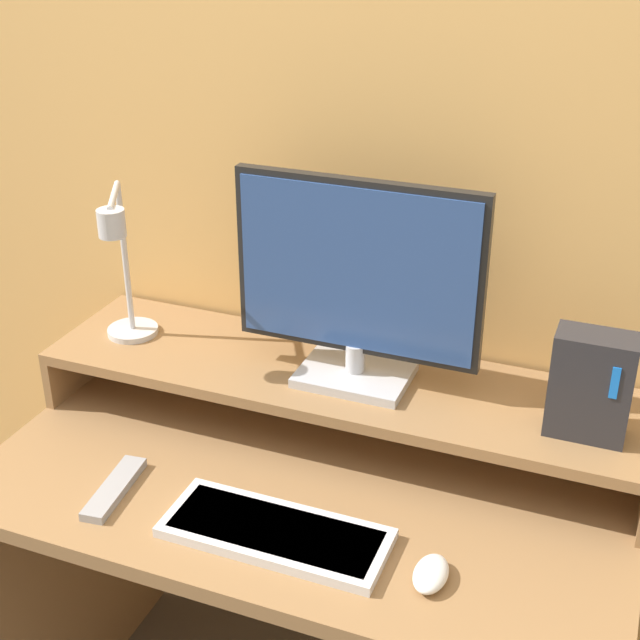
% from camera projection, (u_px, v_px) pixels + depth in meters
% --- Properties ---
extents(wall_back, '(6.00, 0.05, 2.50)m').
position_uv_depth(wall_back, '(376.00, 159.00, 1.68)').
color(wall_back, '#E5AD60').
rests_on(wall_back, ground_plane).
extents(desk, '(1.17, 0.64, 0.76)m').
position_uv_depth(desk, '(308.00, 572.00, 1.71)').
color(desk, olive).
rests_on(desk, ground_plane).
extents(monitor_shelf, '(1.17, 0.30, 0.12)m').
position_uv_depth(monitor_shelf, '(340.00, 382.00, 1.70)').
color(monitor_shelf, olive).
rests_on(monitor_shelf, desk).
extents(monitor, '(0.46, 0.16, 0.39)m').
position_uv_depth(monitor, '(357.00, 282.00, 1.59)').
color(monitor, '#BCBCC1').
rests_on(monitor, monitor_shelf).
extents(desk_lamp, '(0.15, 0.21, 0.33)m').
position_uv_depth(desk_lamp, '(123.00, 273.00, 1.71)').
color(desk_lamp, silver).
rests_on(desk_lamp, monitor_shelf).
extents(router_dock, '(0.13, 0.08, 0.19)m').
position_uv_depth(router_dock, '(591.00, 385.00, 1.47)').
color(router_dock, '#28282D').
rests_on(router_dock, monitor_shelf).
extents(keyboard, '(0.38, 0.15, 0.02)m').
position_uv_depth(keyboard, '(276.00, 532.00, 1.46)').
color(keyboard, silver).
rests_on(keyboard, desk).
extents(mouse, '(0.05, 0.09, 0.03)m').
position_uv_depth(mouse, '(431.00, 574.00, 1.37)').
color(mouse, white).
rests_on(mouse, desk).
extents(remote_control, '(0.06, 0.18, 0.02)m').
position_uv_depth(remote_control, '(114.00, 489.00, 1.57)').
color(remote_control, '#99999E').
rests_on(remote_control, desk).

